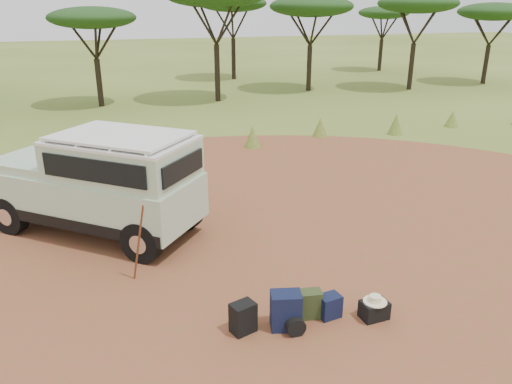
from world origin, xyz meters
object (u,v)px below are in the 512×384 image
object	(u,v)px
safari_vehicle	(100,185)
duffel_navy	(329,306)
backpack_navy	(286,311)
backpack_olive	(311,304)
hard_case	(374,310)
walking_staff	(139,243)
backpack_black	(243,318)

from	to	relation	value
safari_vehicle	duffel_navy	distance (m)	5.79
backpack_navy	backpack_olive	size ratio (longest dim) A/B	1.30
duffel_navy	safari_vehicle	bearing A→B (deg)	117.91
hard_case	backpack_olive	bearing A→B (deg)	156.22
walking_staff	backpack_black	size ratio (longest dim) A/B	3.09
safari_vehicle	backpack_navy	size ratio (longest dim) A/B	7.76
backpack_black	hard_case	size ratio (longest dim) A/B	1.17
backpack_olive	hard_case	distance (m)	1.06
walking_staff	backpack_olive	xyz separation A→B (m)	(2.56, -2.04, -0.54)
backpack_black	hard_case	bearing A→B (deg)	-26.48
duffel_navy	hard_case	world-z (taller)	duffel_navy
backpack_black	duffel_navy	xyz separation A→B (m)	(1.48, -0.05, -0.06)
walking_staff	backpack_navy	xyz separation A→B (m)	(2.06, -2.19, -0.46)
duffel_navy	hard_case	bearing A→B (deg)	-30.04
backpack_navy	backpack_olive	world-z (taller)	backpack_navy
backpack_olive	hard_case	size ratio (longest dim) A/B	1.10
backpack_navy	hard_case	xyz separation A→B (m)	(1.49, -0.21, -0.16)
backpack_navy	duffel_navy	world-z (taller)	backpack_navy
safari_vehicle	backpack_olive	distance (m)	5.53
duffel_navy	backpack_black	bearing A→B (deg)	169.11
backpack_black	hard_case	distance (m)	2.19
duffel_navy	hard_case	distance (m)	0.74
backpack_black	backpack_navy	xyz separation A→B (m)	(0.68, -0.10, 0.06)
backpack_navy	duffel_navy	bearing A→B (deg)	17.37
backpack_black	backpack_navy	world-z (taller)	backpack_navy
backpack_black	backpack_olive	xyz separation A→B (m)	(1.18, 0.05, -0.01)
backpack_olive	backpack_navy	bearing A→B (deg)	-154.84
safari_vehicle	walking_staff	world-z (taller)	safari_vehicle
safari_vehicle	backpack_navy	distance (m)	5.38
walking_staff	backpack_navy	world-z (taller)	walking_staff
backpack_black	duffel_navy	distance (m)	1.48
backpack_navy	hard_case	size ratio (longest dim) A/B	1.43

